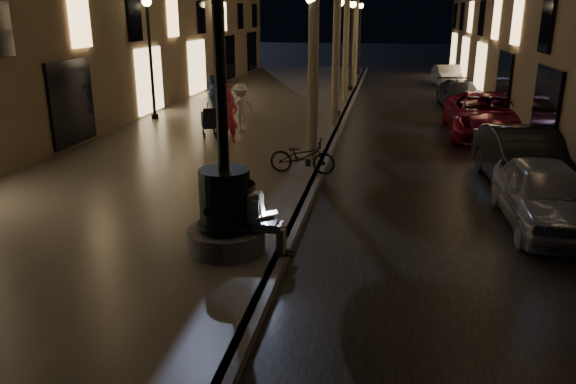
% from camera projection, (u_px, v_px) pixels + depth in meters
% --- Properties ---
extents(ground, '(120.00, 120.00, 0.00)m').
position_uv_depth(ground, '(342.00, 125.00, 22.24)').
color(ground, black).
rests_on(ground, ground).
extents(cobble_lane, '(6.00, 45.00, 0.02)m').
position_uv_depth(cobble_lane, '(419.00, 127.00, 21.74)').
color(cobble_lane, black).
rests_on(cobble_lane, ground).
extents(promenade, '(8.00, 45.00, 0.20)m').
position_uv_depth(promenade, '(244.00, 119.00, 22.87)').
color(promenade, '#645F58').
rests_on(promenade, ground).
extents(curb_strip, '(0.25, 45.00, 0.20)m').
position_uv_depth(curb_strip, '(342.00, 123.00, 22.21)').
color(curb_strip, '#59595B').
rests_on(curb_strip, ground).
extents(fountain_lamppost, '(1.40, 1.40, 5.21)m').
position_uv_depth(fountain_lamppost, '(225.00, 196.00, 9.85)').
color(fountain_lamppost, '#59595B').
rests_on(fountain_lamppost, promenade).
extents(seated_man_laptop, '(0.98, 0.33, 1.35)m').
position_uv_depth(seated_man_laptop, '(259.00, 214.00, 9.84)').
color(seated_man_laptop, gray).
rests_on(seated_man_laptop, promenade).
extents(lamp_curb_a, '(0.36, 0.36, 4.81)m').
position_uv_depth(lamp_curb_a, '(312.00, 54.00, 14.74)').
color(lamp_curb_a, black).
rests_on(lamp_curb_a, promenade).
extents(lamp_curb_b, '(0.36, 0.36, 4.81)m').
position_uv_depth(lamp_curb_b, '(339.00, 40.00, 22.23)').
color(lamp_curb_b, black).
rests_on(lamp_curb_b, promenade).
extents(lamp_curb_c, '(0.36, 0.36, 4.81)m').
position_uv_depth(lamp_curb_c, '(352.00, 32.00, 29.73)').
color(lamp_curb_c, black).
rests_on(lamp_curb_c, promenade).
extents(lamp_curb_d, '(0.36, 0.36, 4.81)m').
position_uv_depth(lamp_curb_d, '(360.00, 28.00, 37.23)').
color(lamp_curb_d, black).
rests_on(lamp_curb_d, promenade).
extents(lamp_left_b, '(0.36, 0.36, 4.81)m').
position_uv_depth(lamp_left_b, '(149.00, 40.00, 21.53)').
color(lamp_left_b, black).
rests_on(lamp_left_b, promenade).
extents(lamp_left_c, '(0.36, 0.36, 4.81)m').
position_uv_depth(lamp_left_c, '(223.00, 32.00, 30.90)').
color(lamp_left_c, black).
rests_on(lamp_left_c, promenade).
extents(stroller, '(0.74, 1.12, 1.15)m').
position_uv_depth(stroller, '(209.00, 120.00, 19.07)').
color(stroller, black).
rests_on(stroller, promenade).
extents(car_front, '(1.70, 4.07, 1.38)m').
position_uv_depth(car_front, '(545.00, 195.00, 11.60)').
color(car_front, '#A0A1A7').
rests_on(car_front, ground).
extents(car_second, '(1.98, 4.68, 1.50)m').
position_uv_depth(car_second, '(524.00, 159.00, 14.13)').
color(car_second, black).
rests_on(car_second, ground).
extents(car_third, '(2.58, 5.54, 1.53)m').
position_uv_depth(car_third, '(485.00, 115.00, 20.05)').
color(car_third, maroon).
rests_on(car_third, ground).
extents(car_rear, '(2.08, 4.36, 1.23)m').
position_uv_depth(car_rear, '(460.00, 94.00, 26.11)').
color(car_rear, '#313136').
rests_on(car_rear, ground).
extents(car_fifth, '(1.72, 3.96, 1.27)m').
position_uv_depth(car_fifth, '(448.00, 76.00, 33.33)').
color(car_fifth, '#9E9D99').
rests_on(car_fifth, ground).
extents(pedestrian_red, '(0.72, 0.64, 1.64)m').
position_uv_depth(pedestrian_red, '(229.00, 118.00, 18.11)').
color(pedestrian_red, '#D52A42').
rests_on(pedestrian_red, promenade).
extents(pedestrian_pink, '(0.91, 0.79, 1.61)m').
position_uv_depth(pedestrian_pink, '(228.00, 105.00, 20.64)').
color(pedestrian_pink, '#CA6B88').
rests_on(pedestrian_pink, promenade).
extents(pedestrian_white, '(1.22, 1.23, 1.71)m').
position_uv_depth(pedestrian_white, '(241.00, 108.00, 19.84)').
color(pedestrian_white, silver).
rests_on(pedestrian_white, promenade).
extents(pedestrian_blue, '(0.90, 1.03, 1.67)m').
position_uv_depth(pedestrian_blue, '(213.00, 96.00, 22.72)').
color(pedestrian_blue, '#284D95').
rests_on(pedestrian_blue, promenade).
extents(bicycle, '(1.76, 0.65, 0.91)m').
position_uv_depth(bicycle, '(302.00, 156.00, 14.79)').
color(bicycle, black).
rests_on(bicycle, promenade).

